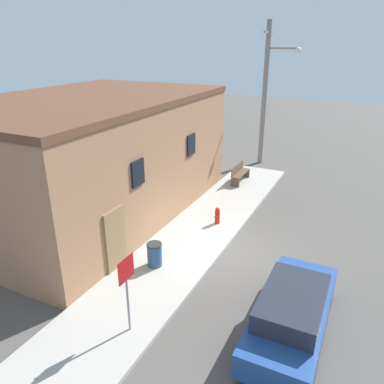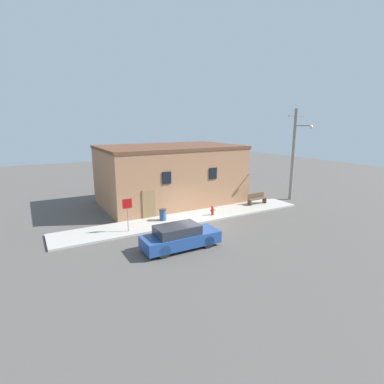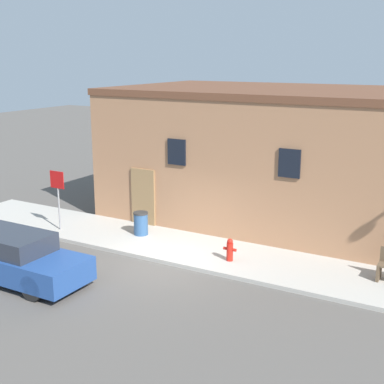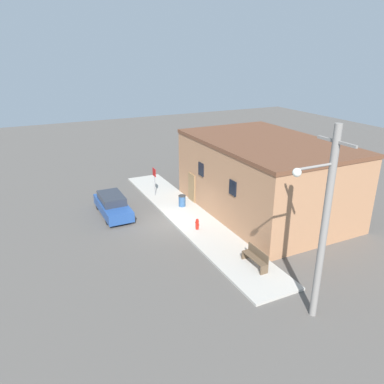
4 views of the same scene
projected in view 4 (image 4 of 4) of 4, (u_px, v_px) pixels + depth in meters
ground_plane at (171, 223)px, 24.36m from camera, size 80.00×80.00×0.00m
sidewalk at (190, 218)px, 24.91m from camera, size 19.05×2.77×0.13m
brick_building at (264, 176)px, 25.34m from camera, size 11.73×7.60×5.01m
fire_hydrant at (197, 224)px, 23.06m from camera, size 0.42×0.20×0.70m
stop_sign at (154, 177)px, 28.09m from camera, size 0.61×0.06×2.14m
bench at (256, 258)px, 19.11m from camera, size 1.74×0.44×0.92m
trash_bin at (182, 201)px, 26.48m from camera, size 0.51×0.51×0.81m
utility_pole at (323, 223)px, 14.34m from camera, size 1.80×1.98×8.14m
parked_car at (113, 205)px, 25.39m from camera, size 4.42×1.66×1.38m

